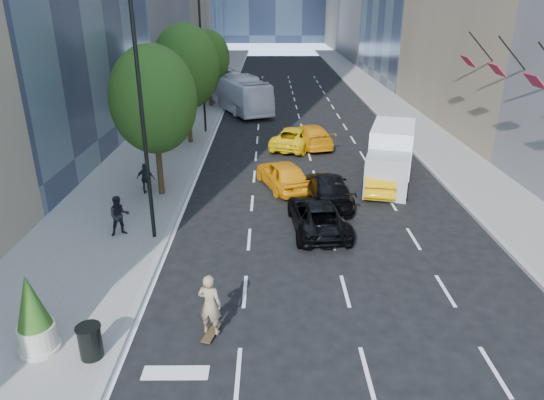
{
  "coord_description": "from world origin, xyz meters",
  "views": [
    {
      "loc": [
        -1.65,
        -14.4,
        9.33
      ],
      "look_at": [
        -1.52,
        4.49,
        1.6
      ],
      "focal_mm": 32.0,
      "sensor_mm": 36.0,
      "label": 1
    }
  ],
  "objects_px": {
    "trash_can": "(90,342)",
    "city_bus": "(237,92)",
    "skateboarder": "(210,308)",
    "black_sedan_lincoln": "(318,215)",
    "planter_shrub": "(33,315)",
    "black_sedan_mercedes": "(327,189)",
    "box_truck": "(391,155)"
  },
  "relations": [
    {
      "from": "skateboarder",
      "to": "trash_can",
      "type": "distance_m",
      "value": 3.4
    },
    {
      "from": "skateboarder",
      "to": "black_sedan_lincoln",
      "type": "height_order",
      "value": "skateboarder"
    },
    {
      "from": "skateboarder",
      "to": "black_sedan_lincoln",
      "type": "distance_m",
      "value": 8.39
    },
    {
      "from": "trash_can",
      "to": "skateboarder",
      "type": "bearing_deg",
      "value": 18.39
    },
    {
      "from": "skateboarder",
      "to": "black_sedan_mercedes",
      "type": "distance_m",
      "value": 11.4
    },
    {
      "from": "skateboarder",
      "to": "box_truck",
      "type": "xyz_separation_m",
      "value": [
        8.48,
        13.69,
        0.54
      ]
    },
    {
      "from": "skateboarder",
      "to": "planter_shrub",
      "type": "height_order",
      "value": "planter_shrub"
    },
    {
      "from": "black_sedan_lincoln",
      "to": "box_truck",
      "type": "height_order",
      "value": "box_truck"
    },
    {
      "from": "black_sedan_lincoln",
      "to": "city_bus",
      "type": "height_order",
      "value": "city_bus"
    },
    {
      "from": "city_bus",
      "to": "black_sedan_mercedes",
      "type": "bearing_deg",
      "value": -98.01
    },
    {
      "from": "skateboarder",
      "to": "box_truck",
      "type": "relative_size",
      "value": 0.3
    },
    {
      "from": "city_bus",
      "to": "box_truck",
      "type": "distance_m",
      "value": 21.88
    },
    {
      "from": "trash_can",
      "to": "planter_shrub",
      "type": "xyz_separation_m",
      "value": [
        -1.58,
        0.3,
        0.69
      ]
    },
    {
      "from": "black_sedan_mercedes",
      "to": "black_sedan_lincoln",
      "type": "bearing_deg",
      "value": 73.75
    },
    {
      "from": "city_bus",
      "to": "trash_can",
      "type": "distance_m",
      "value": 34.46
    },
    {
      "from": "black_sedan_mercedes",
      "to": "trash_can",
      "type": "height_order",
      "value": "black_sedan_mercedes"
    },
    {
      "from": "black_sedan_lincoln",
      "to": "trash_can",
      "type": "height_order",
      "value": "black_sedan_lincoln"
    },
    {
      "from": "planter_shrub",
      "to": "city_bus",
      "type": "bearing_deg",
      "value": 83.98
    },
    {
      "from": "skateboarder",
      "to": "city_bus",
      "type": "distance_m",
      "value": 33.35
    },
    {
      "from": "black_sedan_lincoln",
      "to": "box_truck",
      "type": "bearing_deg",
      "value": -130.32
    },
    {
      "from": "trash_can",
      "to": "planter_shrub",
      "type": "distance_m",
      "value": 1.75
    },
    {
      "from": "city_bus",
      "to": "skateboarder",
      "type": "bearing_deg",
      "value": -110.22
    },
    {
      "from": "trash_can",
      "to": "city_bus",
      "type": "bearing_deg",
      "value": 86.65
    },
    {
      "from": "black_sedan_mercedes",
      "to": "planter_shrub",
      "type": "xyz_separation_m",
      "value": [
        -9.42,
        -11.18,
        0.56
      ]
    },
    {
      "from": "planter_shrub",
      "to": "skateboarder",
      "type": "bearing_deg",
      "value": 9.05
    },
    {
      "from": "black_sedan_lincoln",
      "to": "black_sedan_mercedes",
      "type": "distance_m",
      "value": 3.09
    },
    {
      "from": "city_bus",
      "to": "trash_can",
      "type": "relative_size",
      "value": 12.28
    },
    {
      "from": "skateboarder",
      "to": "black_sedan_lincoln",
      "type": "bearing_deg",
      "value": -102.33
    },
    {
      "from": "black_sedan_lincoln",
      "to": "skateboarder",
      "type": "bearing_deg",
      "value": 58.15
    },
    {
      "from": "black_sedan_mercedes",
      "to": "trash_can",
      "type": "bearing_deg",
      "value": 53.2
    },
    {
      "from": "city_bus",
      "to": "trash_can",
      "type": "height_order",
      "value": "city_bus"
    },
    {
      "from": "black_sedan_lincoln",
      "to": "trash_can",
      "type": "relative_size",
      "value": 5.26
    }
  ]
}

